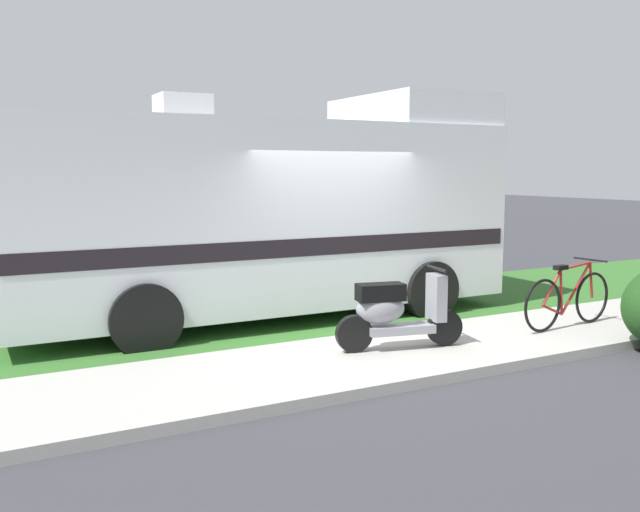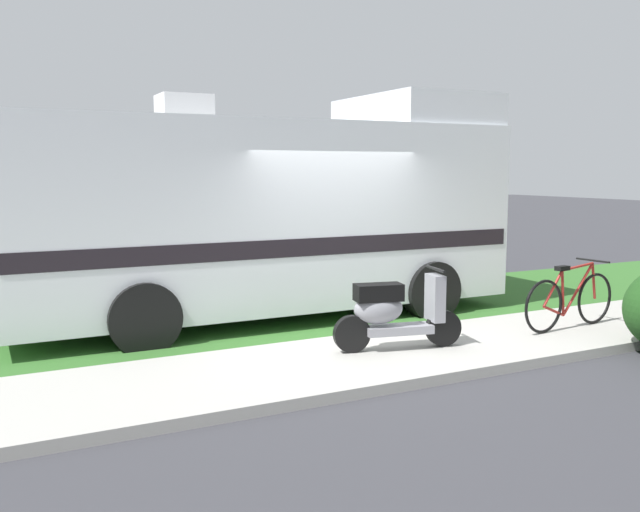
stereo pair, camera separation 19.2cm
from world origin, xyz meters
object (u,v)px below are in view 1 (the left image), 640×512
object	(u,v)px
bicycle	(568,299)
pickup_truck_near	(258,229)
scooter	(396,311)
motorhome_rv	(264,212)

from	to	relation	value
bicycle	pickup_truck_near	size ratio (longest dim) A/B	0.35
scooter	bicycle	xyz separation A→B (m)	(2.71, -0.17, -0.06)
motorhome_rv	pickup_truck_near	xyz separation A→B (m)	(1.89, 4.68, -0.68)
pickup_truck_near	scooter	bearing A→B (deg)	-100.87
motorhome_rv	bicycle	world-z (taller)	motorhome_rv
motorhome_rv	scooter	distance (m)	3.02
scooter	pickup_truck_near	bearing A→B (deg)	79.13
scooter	bicycle	distance (m)	2.72
scooter	bicycle	bearing A→B (deg)	-3.53
bicycle	pickup_truck_near	distance (m)	7.76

